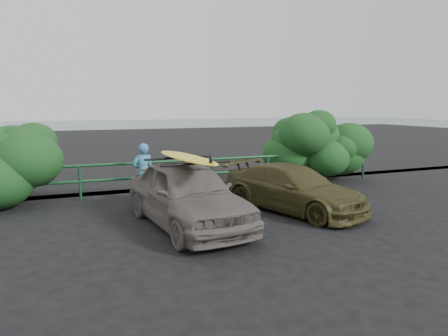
{
  "coord_description": "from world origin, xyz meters",
  "views": [
    {
      "loc": [
        -3.19,
        -6.89,
        2.69
      ],
      "look_at": [
        0.48,
        2.6,
        1.1
      ],
      "focal_mm": 32.0,
      "sensor_mm": 36.0,
      "label": 1
    }
  ],
  "objects_px": {
    "guardrail": "(182,176)",
    "surfboard": "(186,157)",
    "sedan": "(187,194)",
    "olive_vehicle": "(293,188)",
    "man": "(143,172)"
  },
  "relations": [
    {
      "from": "guardrail",
      "to": "surfboard",
      "type": "distance_m",
      "value": 3.66
    },
    {
      "from": "surfboard",
      "to": "sedan",
      "type": "bearing_deg",
      "value": -97.38
    },
    {
      "from": "man",
      "to": "surfboard",
      "type": "xyz_separation_m",
      "value": [
        0.5,
        -2.74,
        0.73
      ]
    },
    {
      "from": "olive_vehicle",
      "to": "surfboard",
      "type": "distance_m",
      "value": 3.08
    },
    {
      "from": "sedan",
      "to": "man",
      "type": "height_order",
      "value": "man"
    },
    {
      "from": "guardrail",
      "to": "surfboard",
      "type": "height_order",
      "value": "surfboard"
    },
    {
      "from": "olive_vehicle",
      "to": "guardrail",
      "type": "bearing_deg",
      "value": 102.47
    },
    {
      "from": "guardrail",
      "to": "sedan",
      "type": "distance_m",
      "value": 3.52
    },
    {
      "from": "sedan",
      "to": "surfboard",
      "type": "distance_m",
      "value": 0.83
    },
    {
      "from": "sedan",
      "to": "olive_vehicle",
      "type": "relative_size",
      "value": 1.07
    },
    {
      "from": "sedan",
      "to": "surfboard",
      "type": "height_order",
      "value": "surfboard"
    },
    {
      "from": "guardrail",
      "to": "surfboard",
      "type": "bearing_deg",
      "value": -103.31
    },
    {
      "from": "surfboard",
      "to": "guardrail",
      "type": "bearing_deg",
      "value": 69.3
    },
    {
      "from": "man",
      "to": "olive_vehicle",
      "type": "bearing_deg",
      "value": 142.22
    },
    {
      "from": "sedan",
      "to": "olive_vehicle",
      "type": "bearing_deg",
      "value": -1.7
    }
  ]
}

